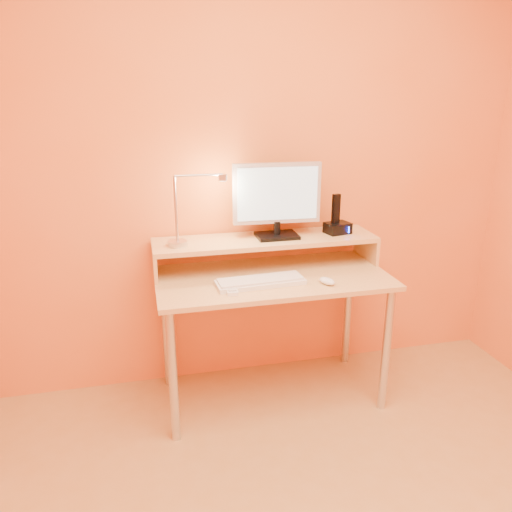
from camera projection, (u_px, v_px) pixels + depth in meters
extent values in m
cube|color=#ED8344|center=(258.00, 164.00, 2.71)|extent=(3.00, 0.04, 2.50)
cylinder|color=silver|center=(173.00, 377.00, 2.35)|extent=(0.04, 0.04, 0.69)
cylinder|color=silver|center=(386.00, 350.00, 2.59)|extent=(0.04, 0.04, 0.69)
cylinder|color=silver|center=(166.00, 330.00, 2.81)|extent=(0.04, 0.04, 0.69)
cylinder|color=silver|center=(348.00, 311.00, 3.05)|extent=(0.04, 0.04, 0.69)
cube|color=#EBB96D|center=(272.00, 278.00, 2.59)|extent=(1.20, 0.60, 0.02)
cube|color=#EBB96D|center=(154.00, 263.00, 2.57)|extent=(0.02, 0.30, 0.14)
cube|color=#EBB96D|center=(366.00, 247.00, 2.83)|extent=(0.02, 0.30, 0.14)
cube|color=#EBB96D|center=(265.00, 240.00, 2.67)|extent=(1.20, 0.30, 0.02)
cube|color=black|center=(277.00, 236.00, 2.68)|extent=(0.22, 0.16, 0.02)
cylinder|color=black|center=(277.00, 228.00, 2.67)|extent=(0.04, 0.04, 0.07)
cube|color=#B5B5BC|center=(277.00, 193.00, 2.62)|extent=(0.47, 0.06, 0.32)
cube|color=black|center=(276.00, 192.00, 2.64)|extent=(0.42, 0.03, 0.27)
cube|color=#ABD6E9|center=(278.00, 194.00, 2.60)|extent=(0.42, 0.03, 0.28)
cylinder|color=silver|center=(178.00, 243.00, 2.53)|extent=(0.10, 0.10, 0.02)
cylinder|color=silver|center=(176.00, 209.00, 2.48)|extent=(0.01, 0.01, 0.33)
cylinder|color=silver|center=(199.00, 175.00, 2.45)|extent=(0.24, 0.01, 0.01)
cylinder|color=silver|center=(223.00, 177.00, 2.48)|extent=(0.04, 0.04, 0.03)
cylinder|color=#FFEAC6|center=(223.00, 181.00, 2.49)|extent=(0.03, 0.03, 0.00)
cube|color=black|center=(337.00, 228.00, 2.75)|extent=(0.15, 0.13, 0.06)
cube|color=black|center=(336.00, 209.00, 2.71)|extent=(0.04, 0.03, 0.16)
cube|color=blue|center=(349.00, 230.00, 2.71)|extent=(0.01, 0.00, 0.04)
cube|color=white|center=(260.00, 282.00, 2.46)|extent=(0.45, 0.17, 0.02)
ellipsoid|color=silver|center=(327.00, 281.00, 2.46)|extent=(0.09, 0.11, 0.03)
cube|color=white|center=(231.00, 287.00, 2.41)|extent=(0.07, 0.19, 0.02)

